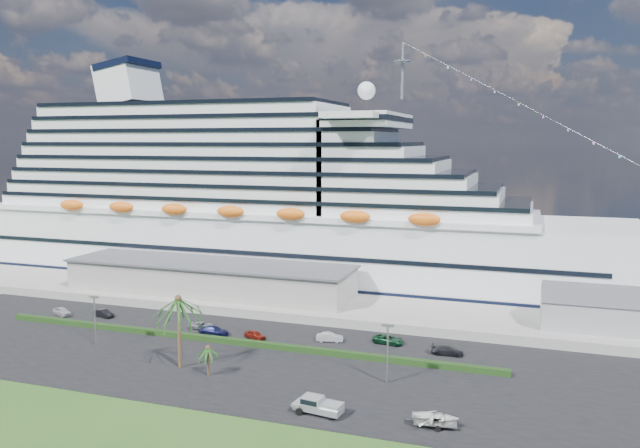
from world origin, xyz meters
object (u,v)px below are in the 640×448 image
at_px(parked_car_3, 214,331).
at_px(boat_trailer, 435,418).
at_px(pickup_truck, 317,405).
at_px(cruise_ship, 270,209).

distance_m(parked_car_3, boat_trailer, 46.74).
bearing_deg(boat_trailer, pickup_truck, -175.99).
height_order(cruise_ship, parked_car_3, cruise_ship).
bearing_deg(boat_trailer, parked_car_3, 151.15).
relative_size(pickup_truck, boat_trailer, 1.00).
bearing_deg(parked_car_3, pickup_truck, -130.66).
bearing_deg(boat_trailer, cruise_ship, 126.49).
bearing_deg(parked_car_3, boat_trailer, -118.25).
height_order(cruise_ship, boat_trailer, cruise_ship).
height_order(parked_car_3, pickup_truck, pickup_truck).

